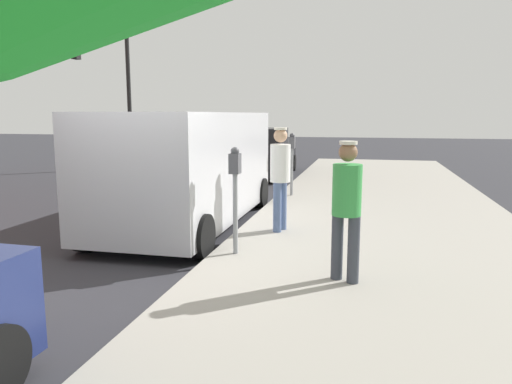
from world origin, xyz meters
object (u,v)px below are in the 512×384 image
parking_meter_near (235,182)px  parking_meter_far (292,153)px  parked_sedan_ahead (262,154)px  traffic_light_corner (108,78)px  pedestrian_in_white (280,172)px  parked_van (189,166)px  pedestrian_in_green (347,202)px

parking_meter_near → parking_meter_far: (0.00, 5.17, 0.00)m
parked_sedan_ahead → traffic_light_corner: 7.00m
pedestrian_in_white → parked_van: bearing=160.9°
parked_van → parked_sedan_ahead: parked_van is taller
pedestrian_in_green → parked_sedan_ahead: (-3.36, 10.75, -0.35)m
parked_van → traffic_light_corner: (-6.63, 8.82, 2.36)m
pedestrian_in_white → traffic_light_corner: (-8.50, 9.47, 2.36)m
parking_meter_near → parking_meter_far: same height
pedestrian_in_white → traffic_light_corner: traffic_light_corner is taller
parked_sedan_ahead → traffic_light_corner: (-6.34, 1.03, 2.77)m
parking_meter_far → parked_sedan_ahead: parking_meter_far is taller
parking_meter_near → pedestrian_in_green: size_ratio=0.91×
parking_meter_far → parked_sedan_ahead: 5.12m
parking_meter_far → pedestrian_in_white: (0.37, -3.67, -0.02)m
pedestrian_in_white → pedestrian_in_green: pedestrian_in_white is taller
parked_van → traffic_light_corner: traffic_light_corner is taller
parking_meter_near → parked_sedan_ahead: 10.11m
parking_meter_far → parked_van: size_ratio=0.29×
parking_meter_far → traffic_light_corner: size_ratio=0.29×
parking_meter_near → parking_meter_far: bearing=90.0°
pedestrian_in_green → traffic_light_corner: (-9.70, 11.78, 2.42)m
pedestrian_in_green → parking_meter_far: bearing=104.7°
parking_meter_far → parked_van: parked_van is taller
parking_meter_near → parked_van: parked_van is taller
traffic_light_corner → pedestrian_in_white: bearing=-48.1°
parked_van → pedestrian_in_green: bearing=-43.9°
traffic_light_corner → parked_van: bearing=-53.1°
pedestrian_in_white → parked_sedan_ahead: (-2.16, 8.44, -0.41)m
parking_meter_near → parked_sedan_ahead: parking_meter_near is taller
parking_meter_near → traffic_light_corner: (-8.13, 10.97, 2.34)m
parking_meter_far → parked_sedan_ahead: bearing=110.6°
parking_meter_near → parked_van: bearing=125.0°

